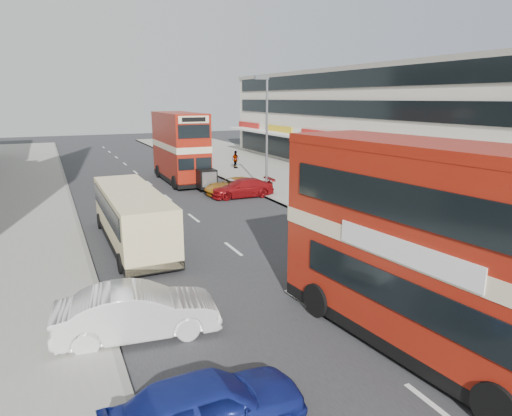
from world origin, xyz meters
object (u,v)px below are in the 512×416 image
bus_main (424,247)px  car_right_a (242,188)px  car_left_near (207,407)px  cyclist (207,175)px  car_right_b (234,186)px  car_right_c (182,159)px  coach (132,215)px  pedestrian_near (329,192)px  pedestrian_far (235,159)px  bus_second (180,147)px  car_left_front (138,312)px  street_lamp (266,126)px

bus_main → car_right_a: bus_main is taller
car_left_near → cyclist: 27.06m
car_right_b → car_right_c: bearing=174.4°
bus_main → cyclist: size_ratio=4.28×
coach → car_right_c: coach is taller
car_right_b → pedestrian_near: (3.97, -5.98, 0.35)m
pedestrian_far → cyclist: (-5.08, -6.63, -0.16)m
bus_main → bus_second: (1.02, 27.33, -0.02)m
car_left_front → car_right_c: (10.50, 32.37, -0.05)m
coach → cyclist: bearing=57.3°
bus_main → car_right_c: size_ratio=2.41×
bus_second → car_left_near: (-7.44, -28.28, -2.13)m
street_lamp → pedestrian_near: 6.60m
coach → car_right_a: 11.46m
car_right_c → pedestrian_far: size_ratio=2.46×
bus_main → pedestrian_far: 32.20m
car_left_front → car_right_b: car_left_front is taller
car_left_front → pedestrian_near: pedestrian_near is taller
street_lamp → coach: bearing=-144.7°
cyclist → car_right_c: bearing=84.6°
street_lamp → pedestrian_near: size_ratio=5.07×
bus_second → pedestrian_far: (6.42, 3.95, -1.84)m
bus_second → car_right_a: bus_second is taller
car_left_front → pedestrian_far: bearing=-20.5°
bus_main → cyclist: 24.84m
bus_main → car_right_c: (3.60, 36.06, -2.15)m
street_lamp → pedestrian_far: (2.47, 11.58, -3.80)m
bus_main → car_left_near: size_ratio=2.40×
bus_second → pedestrian_near: 14.08m
car_right_b → cyclist: cyclist is taller
street_lamp → car_left_near: 23.93m
bus_main → bus_second: 27.35m
pedestrian_far → car_right_a: bearing=-141.2°
car_right_c → car_left_near: bearing=-11.6°
bus_second → bus_main: bearing=88.8°
bus_main → coach: bus_main is taller
car_right_b → pedestrian_far: size_ratio=2.60×
car_left_front → pedestrian_far: (14.35, 27.58, 0.23)m
bus_main → car_left_front: bearing=-34.1°
car_left_front → car_right_b: bearing=-23.2°
car_left_near → car_left_front: size_ratio=0.90×
car_left_front → pedestrian_near: (13.88, 11.02, 0.20)m
bus_second → car_right_c: bus_second is taller
car_right_b → pedestrian_far: (4.44, 10.58, 0.38)m
street_lamp → car_left_near: size_ratio=1.97×
car_left_near → pedestrian_far: size_ratio=2.47×
car_right_b → car_right_c: car_right_c is taller
street_lamp → car_right_a: bearing=180.0°
bus_main → coach: (-5.51, 12.26, -1.44)m
bus_second → cyclist: (1.34, -2.68, -2.01)m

